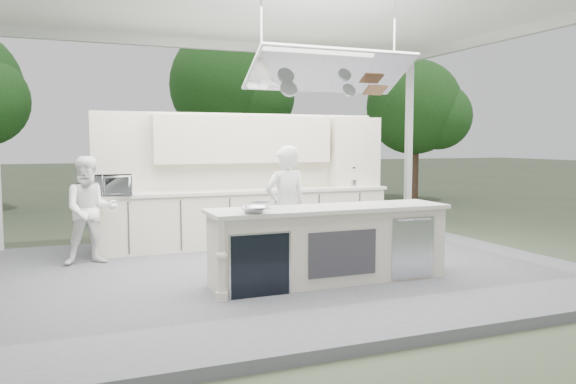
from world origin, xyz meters
name	(u,v)px	position (x,y,z in m)	size (l,w,h in m)	color
ground	(288,276)	(0.00, 0.00, 0.00)	(90.00, 90.00, 0.00)	#444B34
stage_deck	(288,272)	(0.00, 0.00, 0.06)	(8.00, 6.00, 0.12)	#5C5C61
tent	(289,5)	(0.00, -0.01, 3.71)	(8.20, 6.20, 3.86)	white
demo_island	(329,244)	(0.18, -0.91, 0.60)	(3.10, 0.79, 0.95)	beige
back_counter	(247,217)	(0.00, 1.90, 0.60)	(5.08, 0.72, 0.95)	beige
back_wall_unit	(267,159)	(0.44, 2.11, 1.57)	(5.05, 0.48, 2.25)	beige
tree_cluster	(161,94)	(-0.16, 9.77, 3.29)	(19.55, 9.40, 5.85)	#513428
head_chef	(286,208)	(-0.06, -0.04, 0.97)	(0.62, 0.41, 1.71)	white
sous_chef	(90,210)	(-2.56, 1.29, 0.90)	(0.76, 0.59, 1.56)	white
toaster_oven	(113,185)	(-2.20, 1.70, 1.22)	(0.56, 0.38, 0.31)	silver
bowl_large	(254,210)	(-0.89, -1.15, 1.11)	(0.32, 0.32, 0.08)	silver
bowl_small	(261,205)	(-0.67, -0.76, 1.11)	(0.25, 0.25, 0.08)	#AFB2B6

